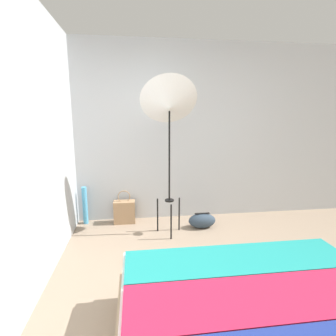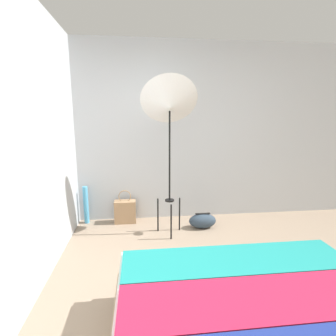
% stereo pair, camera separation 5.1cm
% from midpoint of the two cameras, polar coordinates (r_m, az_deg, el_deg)
% --- Properties ---
extents(ground_plane, '(14.00, 14.00, 0.00)m').
position_cam_midpoint_polar(ground_plane, '(2.31, 6.12, -30.84)').
color(ground_plane, gray).
extents(wall_back, '(8.00, 0.05, 2.60)m').
position_cam_midpoint_polar(wall_back, '(3.90, -1.11, 7.66)').
color(wall_back, '#B7BCC1').
rests_on(wall_back, ground_plane).
extents(wall_side_left, '(0.05, 8.00, 2.60)m').
position_cam_midpoint_polar(wall_side_left, '(2.82, -26.02, 5.13)').
color(wall_side_left, '#B7BCC1').
rests_on(wall_side_left, ground_plane).
extents(photo_umbrella, '(0.72, 0.58, 2.03)m').
position_cam_midpoint_polar(photo_umbrella, '(3.28, -0.15, 13.51)').
color(photo_umbrella, black).
rests_on(photo_umbrella, ground_plane).
extents(tote_bag, '(0.31, 0.16, 0.49)m').
position_cam_midpoint_polar(tote_bag, '(3.94, -9.83, -9.32)').
color(tote_bag, '#9E7A56').
rests_on(tote_bag, ground_plane).
extents(duffel_bag, '(0.38, 0.21, 0.21)m').
position_cam_midpoint_polar(duffel_bag, '(3.77, 7.02, -11.29)').
color(duffel_bag, '#2D3D4C').
rests_on(duffel_bag, ground_plane).
extents(paper_roll, '(0.07, 0.07, 0.55)m').
position_cam_midpoint_polar(paper_roll, '(4.01, -17.98, -7.76)').
color(paper_roll, '#4CA3D1').
rests_on(paper_roll, ground_plane).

